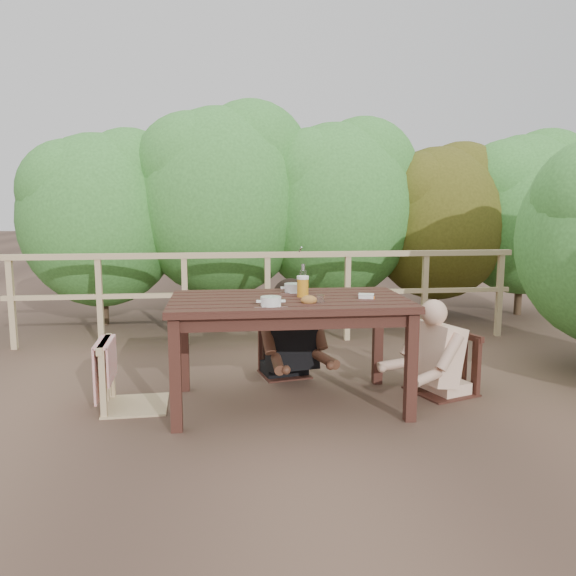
{
  "coord_description": "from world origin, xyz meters",
  "views": [
    {
      "loc": [
        -0.49,
        -4.15,
        1.53
      ],
      "look_at": [
        0.0,
        0.05,
        0.9
      ],
      "focal_mm": 35.31,
      "sensor_mm": 36.0,
      "label": 1
    }
  ],
  "objects": [
    {
      "name": "tumbler",
      "position": [
        0.2,
        -0.23,
        0.85
      ],
      "size": [
        0.06,
        0.06,
        0.07
      ],
      "primitive_type": "cylinder",
      "color": "silver",
      "rests_on": "table"
    },
    {
      "name": "chair_far",
      "position": [
        0.05,
        0.76,
        0.41
      ],
      "size": [
        0.48,
        0.48,
        0.82
      ],
      "primitive_type": "cube",
      "rotation": [
        0.0,
        0.0,
        0.22
      ],
      "color": "#321913",
      "rests_on": "ground"
    },
    {
      "name": "bread_roll",
      "position": [
        0.12,
        -0.23,
        0.85
      ],
      "size": [
        0.12,
        0.09,
        0.07
      ],
      "primitive_type": "ellipsoid",
      "color": "#945C21",
      "rests_on": "table"
    },
    {
      "name": "diner_right",
      "position": [
        1.3,
        0.14,
        0.64
      ],
      "size": [
        0.77,
        0.7,
        1.29
      ],
      "primitive_type": null,
      "rotation": [
        0.0,
        0.0,
        1.91
      ],
      "color": "beige",
      "rests_on": "ground"
    },
    {
      "name": "hedge_row",
      "position": [
        0.4,
        3.2,
        1.9
      ],
      "size": [
        6.6,
        1.6,
        3.8
      ],
      "primitive_type": null,
      "color": "#35702D",
      "rests_on": "ground"
    },
    {
      "name": "chair_right",
      "position": [
        1.27,
        0.14,
        0.46
      ],
      "size": [
        0.59,
        0.59,
        0.93
      ],
      "primitive_type": "cube",
      "rotation": [
        0.0,
        0.0,
        -1.23
      ],
      "color": "#321913",
      "rests_on": "ground"
    },
    {
      "name": "chair_left",
      "position": [
        -1.16,
        0.09,
        0.49
      ],
      "size": [
        0.51,
        0.51,
        0.99
      ],
      "primitive_type": "cube",
      "rotation": [
        0.0,
        0.0,
        1.62
      ],
      "color": "tan",
      "rests_on": "ground"
    },
    {
      "name": "table",
      "position": [
        0.0,
        0.0,
        0.41
      ],
      "size": [
        1.76,
        0.99,
        0.82
      ],
      "primitive_type": "cube",
      "color": "#321913",
      "rests_on": "ground"
    },
    {
      "name": "bottle",
      "position": [
        0.13,
        0.18,
        0.94
      ],
      "size": [
        0.06,
        0.06,
        0.25
      ],
      "primitive_type": "cylinder",
      "color": "silver",
      "rests_on": "table"
    },
    {
      "name": "soup_near",
      "position": [
        -0.16,
        -0.31,
        0.86
      ],
      "size": [
        0.24,
        0.24,
        0.08
      ],
      "primitive_type": "cylinder",
      "color": "white",
      "rests_on": "table"
    },
    {
      "name": "soup_far",
      "position": [
        0.07,
        0.29,
        0.86
      ],
      "size": [
        0.25,
        0.25,
        0.08
      ],
      "primitive_type": "cylinder",
      "color": "white",
      "rests_on": "table"
    },
    {
      "name": "beer_glass",
      "position": [
        0.11,
        0.04,
        0.9
      ],
      "size": [
        0.09,
        0.09,
        0.18
      ],
      "primitive_type": "cylinder",
      "color": "orange",
      "rests_on": "table"
    },
    {
      "name": "butter_tub",
      "position": [
        0.57,
        -0.08,
        0.84
      ],
      "size": [
        0.13,
        0.11,
        0.05
      ],
      "primitive_type": "cube",
      "rotation": [
        0.0,
        0.0,
        -0.28
      ],
      "color": "white",
      "rests_on": "table"
    },
    {
      "name": "ground",
      "position": [
        0.0,
        0.0,
        0.0
      ],
      "size": [
        60.0,
        60.0,
        0.0
      ],
      "primitive_type": "plane",
      "color": "brown",
      "rests_on": "ground"
    },
    {
      "name": "woman",
      "position": [
        0.05,
        0.78,
        0.68
      ],
      "size": [
        0.68,
        0.78,
        1.36
      ],
      "primitive_type": null,
      "rotation": [
        0.0,
        0.0,
        3.36
      ],
      "color": "black",
      "rests_on": "ground"
    },
    {
      "name": "railing",
      "position": [
        0.0,
        2.0,
        0.51
      ],
      "size": [
        5.6,
        0.1,
        1.01
      ],
      "primitive_type": "cube",
      "color": "tan",
      "rests_on": "ground"
    }
  ]
}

